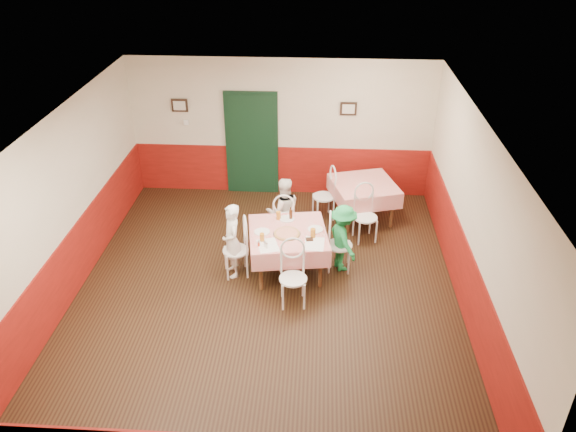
# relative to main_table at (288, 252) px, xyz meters

# --- Properties ---
(floor) EXTENTS (7.00, 7.00, 0.00)m
(floor) POSITION_rel_main_table_xyz_m (-0.30, -0.63, -0.38)
(floor) COLOR black
(floor) RESTS_ON ground
(ceiling) EXTENTS (7.00, 7.00, 0.00)m
(ceiling) POSITION_rel_main_table_xyz_m (-0.30, -0.63, 2.42)
(ceiling) COLOR white
(ceiling) RESTS_ON back_wall
(back_wall) EXTENTS (6.00, 0.10, 2.80)m
(back_wall) POSITION_rel_main_table_xyz_m (-0.30, 2.87, 1.02)
(back_wall) COLOR beige
(back_wall) RESTS_ON ground
(front_wall) EXTENTS (6.00, 0.10, 2.80)m
(front_wall) POSITION_rel_main_table_xyz_m (-0.30, -4.13, 1.02)
(front_wall) COLOR beige
(front_wall) RESTS_ON ground
(left_wall) EXTENTS (0.10, 7.00, 2.80)m
(left_wall) POSITION_rel_main_table_xyz_m (-3.30, -0.63, 1.02)
(left_wall) COLOR beige
(left_wall) RESTS_ON ground
(right_wall) EXTENTS (0.10, 7.00, 2.80)m
(right_wall) POSITION_rel_main_table_xyz_m (2.70, -0.63, 1.02)
(right_wall) COLOR beige
(right_wall) RESTS_ON ground
(wainscot_back) EXTENTS (6.00, 0.03, 1.00)m
(wainscot_back) POSITION_rel_main_table_xyz_m (-0.30, 2.86, 0.12)
(wainscot_back) COLOR maroon
(wainscot_back) RESTS_ON ground
(wainscot_left) EXTENTS (0.03, 7.00, 1.00)m
(wainscot_left) POSITION_rel_main_table_xyz_m (-3.29, -0.63, 0.12)
(wainscot_left) COLOR maroon
(wainscot_left) RESTS_ON ground
(wainscot_right) EXTENTS (0.03, 7.00, 1.00)m
(wainscot_right) POSITION_rel_main_table_xyz_m (2.68, -0.63, 0.12)
(wainscot_right) COLOR maroon
(wainscot_right) RESTS_ON ground
(door) EXTENTS (0.96, 0.06, 2.10)m
(door) POSITION_rel_main_table_xyz_m (-0.90, 2.82, 0.68)
(door) COLOR black
(door) RESTS_ON ground
(picture_left) EXTENTS (0.32, 0.03, 0.26)m
(picture_left) POSITION_rel_main_table_xyz_m (-2.30, 2.82, 1.48)
(picture_left) COLOR black
(picture_left) RESTS_ON back_wall
(picture_right) EXTENTS (0.32, 0.03, 0.26)m
(picture_right) POSITION_rel_main_table_xyz_m (1.00, 2.82, 1.48)
(picture_right) COLOR black
(picture_right) RESTS_ON back_wall
(thermostat) EXTENTS (0.10, 0.03, 0.10)m
(thermostat) POSITION_rel_main_table_xyz_m (-2.20, 2.82, 1.12)
(thermostat) COLOR white
(thermostat) RESTS_ON back_wall
(main_table) EXTENTS (1.39, 1.39, 0.77)m
(main_table) POSITION_rel_main_table_xyz_m (0.00, 0.00, 0.00)
(main_table) COLOR red
(main_table) RESTS_ON ground
(second_table) EXTENTS (1.39, 1.39, 0.77)m
(second_table) POSITION_rel_main_table_xyz_m (1.32, 1.81, 0.00)
(second_table) COLOR red
(second_table) RESTS_ON ground
(chair_left) EXTENTS (0.51, 0.51, 0.90)m
(chair_left) POSITION_rel_main_table_xyz_m (-0.84, -0.13, 0.08)
(chair_left) COLOR white
(chair_left) RESTS_ON ground
(chair_right) EXTENTS (0.43, 0.43, 0.90)m
(chair_right) POSITION_rel_main_table_xyz_m (0.84, 0.13, 0.08)
(chair_right) COLOR white
(chair_right) RESTS_ON ground
(chair_far) EXTENTS (0.45, 0.45, 0.90)m
(chair_far) POSITION_rel_main_table_xyz_m (-0.13, 0.84, 0.08)
(chair_far) COLOR white
(chair_far) RESTS_ON ground
(chair_near) EXTENTS (0.46, 0.46, 0.90)m
(chair_near) POSITION_rel_main_table_xyz_m (0.13, -0.84, 0.08)
(chair_near) COLOR white
(chair_near) RESTS_ON ground
(chair_second_a) EXTENTS (0.52, 0.52, 0.90)m
(chair_second_a) POSITION_rel_main_table_xyz_m (0.57, 1.81, 0.08)
(chair_second_a) COLOR white
(chair_second_a) RESTS_ON ground
(chair_second_b) EXTENTS (0.52, 0.52, 0.90)m
(chair_second_b) POSITION_rel_main_table_xyz_m (1.32, 1.06, 0.08)
(chair_second_b) COLOR white
(chair_second_b) RESTS_ON ground
(pizza) EXTENTS (0.47, 0.47, 0.03)m
(pizza) POSITION_rel_main_table_xyz_m (-0.01, -0.08, 0.40)
(pizza) COLOR #B74723
(pizza) RESTS_ON main_table
(plate_left) EXTENTS (0.28, 0.28, 0.01)m
(plate_left) POSITION_rel_main_table_xyz_m (-0.41, -0.04, 0.39)
(plate_left) COLOR white
(plate_left) RESTS_ON main_table
(plate_right) EXTENTS (0.28, 0.28, 0.01)m
(plate_right) POSITION_rel_main_table_xyz_m (0.44, 0.09, 0.39)
(plate_right) COLOR white
(plate_right) RESTS_ON main_table
(plate_far) EXTENTS (0.28, 0.28, 0.01)m
(plate_far) POSITION_rel_main_table_xyz_m (-0.04, 0.40, 0.39)
(plate_far) COLOR white
(plate_far) RESTS_ON main_table
(glass_a) EXTENTS (0.08, 0.08, 0.13)m
(glass_a) POSITION_rel_main_table_xyz_m (-0.39, -0.29, 0.45)
(glass_a) COLOR #BF7219
(glass_a) RESTS_ON main_table
(glass_b) EXTENTS (0.09, 0.09, 0.15)m
(glass_b) POSITION_rel_main_table_xyz_m (0.40, -0.14, 0.46)
(glass_b) COLOR #BF7219
(glass_b) RESTS_ON main_table
(glass_c) EXTENTS (0.08, 0.08, 0.14)m
(glass_c) POSITION_rel_main_table_xyz_m (-0.18, 0.39, 0.45)
(glass_c) COLOR #BF7219
(glass_c) RESTS_ON main_table
(beer_bottle) EXTENTS (0.06, 0.06, 0.20)m
(beer_bottle) POSITION_rel_main_table_xyz_m (0.02, 0.40, 0.48)
(beer_bottle) COLOR #381C0A
(beer_bottle) RESTS_ON main_table
(shaker_a) EXTENTS (0.04, 0.04, 0.09)m
(shaker_a) POSITION_rel_main_table_xyz_m (-0.33, -0.46, 0.43)
(shaker_a) COLOR silver
(shaker_a) RESTS_ON main_table
(shaker_b) EXTENTS (0.04, 0.04, 0.09)m
(shaker_b) POSITION_rel_main_table_xyz_m (-0.30, -0.50, 0.43)
(shaker_b) COLOR silver
(shaker_b) RESTS_ON main_table
(shaker_c) EXTENTS (0.04, 0.04, 0.09)m
(shaker_c) POSITION_rel_main_table_xyz_m (-0.42, -0.45, 0.43)
(shaker_c) COLOR #B23319
(shaker_c) RESTS_ON main_table
(menu_left) EXTENTS (0.40, 0.47, 0.00)m
(menu_left) POSITION_rel_main_table_xyz_m (-0.29, -0.42, 0.39)
(menu_left) COLOR white
(menu_left) RESTS_ON main_table
(menu_right) EXTENTS (0.32, 0.42, 0.00)m
(menu_right) POSITION_rel_main_table_xyz_m (0.43, -0.34, 0.39)
(menu_right) COLOR white
(menu_right) RESTS_ON main_table
(wallet) EXTENTS (0.12, 0.11, 0.02)m
(wallet) POSITION_rel_main_table_xyz_m (0.35, -0.22, 0.40)
(wallet) COLOR black
(wallet) RESTS_ON main_table
(diner_left) EXTENTS (0.45, 0.54, 1.27)m
(diner_left) POSITION_rel_main_table_xyz_m (-0.89, -0.14, 0.26)
(diner_left) COLOR gray
(diner_left) RESTS_ON ground
(diner_far) EXTENTS (0.72, 0.63, 1.25)m
(diner_far) POSITION_rel_main_table_xyz_m (-0.14, 0.89, 0.25)
(diner_far) COLOR gray
(diner_far) RESTS_ON ground
(diner_right) EXTENTS (0.70, 0.87, 1.17)m
(diner_right) POSITION_rel_main_table_xyz_m (0.89, 0.14, 0.21)
(diner_right) COLOR gray
(diner_right) RESTS_ON ground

